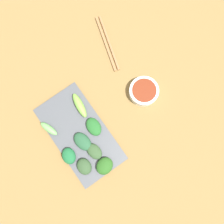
{
  "coord_description": "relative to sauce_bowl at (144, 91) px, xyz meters",
  "views": [
    {
      "loc": [
        0.07,
        0.13,
        0.92
      ],
      "look_at": [
        -0.0,
        0.02,
        0.05
      ],
      "focal_mm": 39.39,
      "sensor_mm": 36.0,
      "label": 1
    }
  ],
  "objects": [
    {
      "name": "broccoli_leafy_5",
      "position": [
        0.33,
        0.1,
        0.0
      ],
      "size": [
        0.05,
        0.06,
        0.02
      ],
      "primitive_type": "ellipsoid",
      "rotation": [
        0.0,
        0.0,
        -0.08
      ],
      "color": "#2D4829",
      "rests_on": "serving_plate"
    },
    {
      "name": "broccoli_leafy_4",
      "position": [
        0.29,
        0.02,
        0.0
      ],
      "size": [
        0.06,
        0.08,
        0.03
      ],
      "primitive_type": "ellipsoid",
      "rotation": [
        0.0,
        0.0,
        0.14
      ],
      "color": "#244F32",
      "rests_on": "serving_plate"
    },
    {
      "name": "broccoli_stalk_2",
      "position": [
        0.22,
        -0.09,
        0.0
      ],
      "size": [
        0.04,
        0.1,
        0.03
      ],
      "primitive_type": "ellipsoid",
      "rotation": [
        0.0,
        0.0,
        -0.13
      ],
      "color": "#73B042",
      "rests_on": "serving_plate"
    },
    {
      "name": "broccoli_leafy_3",
      "position": [
        0.22,
        0.0,
        0.0
      ],
      "size": [
        0.05,
        0.07,
        0.02
      ],
      "primitive_type": "ellipsoid",
      "rotation": [
        0.0,
        0.0,
        -0.09
      ],
      "color": "#205B25",
      "rests_on": "serving_plate"
    },
    {
      "name": "serving_plate",
      "position": [
        0.28,
        -0.01,
        -0.02
      ],
      "size": [
        0.19,
        0.34,
        0.01
      ],
      "primitive_type": "cube",
      "color": "#46494F",
      "rests_on": "tabletop"
    },
    {
      "name": "chopsticks",
      "position": [
        -0.0,
        -0.24,
        -0.02
      ],
      "size": [
        0.09,
        0.23,
        0.01
      ],
      "rotation": [
        0.0,
        0.0,
        -0.28
      ],
      "color": "#92633C",
      "rests_on": "tabletop"
    },
    {
      "name": "broccoli_stalk_1",
      "position": [
        0.36,
        -0.09,
        0.0
      ],
      "size": [
        0.05,
        0.08,
        0.02
      ],
      "primitive_type": "ellipsoid",
      "rotation": [
        0.0,
        0.0,
        0.34
      ],
      "color": "#68AD5B",
      "rests_on": "serving_plate"
    },
    {
      "name": "sauce_bowl",
      "position": [
        0.0,
        0.0,
        0.0
      ],
      "size": [
        0.11,
        0.11,
        0.04
      ],
      "color": "white",
      "rests_on": "tabletop"
    },
    {
      "name": "tabletop",
      "position": [
        0.14,
        -0.03,
        -0.03
      ],
      "size": [
        2.1,
        2.1,
        0.02
      ],
      "primitive_type": "cube",
      "color": "olive",
      "rests_on": "ground"
    },
    {
      "name": "broccoli_leafy_6",
      "position": [
        0.27,
        0.14,
        0.0
      ],
      "size": [
        0.08,
        0.07,
        0.03
      ],
      "primitive_type": "ellipsoid",
      "rotation": [
        0.0,
        0.0,
        0.33
      ],
      "color": "#25541C",
      "rests_on": "serving_plate"
    },
    {
      "name": "broccoli_leafy_7",
      "position": [
        0.35,
        0.04,
        0.0
      ],
      "size": [
        0.06,
        0.07,
        0.03
      ],
      "primitive_type": "ellipsoid",
      "rotation": [
        0.0,
        0.0,
        -0.23
      ],
      "color": "#1B5C31",
      "rests_on": "serving_plate"
    },
    {
      "name": "broccoli_leafy_0",
      "position": [
        0.27,
        0.08,
        0.0
      ],
      "size": [
        0.05,
        0.07,
        0.02
      ],
      "primitive_type": "ellipsoid",
      "rotation": [
        0.0,
        0.0,
        0.12
      ],
      "color": "#2F4A29",
      "rests_on": "serving_plate"
    }
  ]
}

